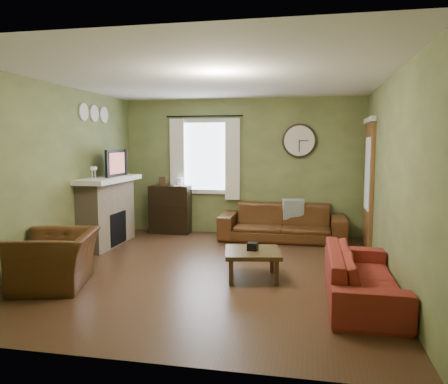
% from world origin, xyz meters
% --- Properties ---
extents(floor, '(4.60, 5.20, 0.00)m').
position_xyz_m(floor, '(0.00, 0.00, 0.00)').
color(floor, '#432A1A').
rests_on(floor, ground).
extents(ceiling, '(4.60, 5.20, 0.00)m').
position_xyz_m(ceiling, '(0.00, 0.00, 2.60)').
color(ceiling, white).
rests_on(ceiling, ground).
extents(wall_left, '(0.00, 5.20, 2.60)m').
position_xyz_m(wall_left, '(-2.30, 0.00, 1.30)').
color(wall_left, olive).
rests_on(wall_left, ground).
extents(wall_right, '(0.00, 5.20, 2.60)m').
position_xyz_m(wall_right, '(2.30, 0.00, 1.30)').
color(wall_right, olive).
rests_on(wall_right, ground).
extents(wall_back, '(4.60, 0.00, 2.60)m').
position_xyz_m(wall_back, '(0.00, 2.60, 1.30)').
color(wall_back, olive).
rests_on(wall_back, ground).
extents(wall_front, '(4.60, 0.00, 2.60)m').
position_xyz_m(wall_front, '(0.00, -2.60, 1.30)').
color(wall_front, olive).
rests_on(wall_front, ground).
extents(fireplace, '(0.40, 1.40, 1.10)m').
position_xyz_m(fireplace, '(-2.10, 1.15, 0.55)').
color(fireplace, tan).
rests_on(fireplace, floor).
extents(firebox, '(0.04, 0.60, 0.55)m').
position_xyz_m(firebox, '(-1.91, 1.15, 0.30)').
color(firebox, black).
rests_on(firebox, fireplace).
extents(mantel, '(0.58, 1.60, 0.08)m').
position_xyz_m(mantel, '(-2.07, 1.15, 1.14)').
color(mantel, white).
rests_on(mantel, fireplace).
extents(tv, '(0.08, 0.60, 0.35)m').
position_xyz_m(tv, '(-2.05, 1.30, 1.35)').
color(tv, black).
rests_on(tv, mantel).
extents(tv_screen, '(0.02, 0.62, 0.36)m').
position_xyz_m(tv_screen, '(-1.97, 1.30, 1.41)').
color(tv_screen, '#994C3F').
rests_on(tv_screen, mantel).
extents(medallion_left, '(0.28, 0.28, 0.03)m').
position_xyz_m(medallion_left, '(-2.28, 0.80, 2.25)').
color(medallion_left, white).
rests_on(medallion_left, wall_left).
extents(medallion_mid, '(0.28, 0.28, 0.03)m').
position_xyz_m(medallion_mid, '(-2.28, 1.15, 2.25)').
color(medallion_mid, white).
rests_on(medallion_mid, wall_left).
extents(medallion_right, '(0.28, 0.28, 0.03)m').
position_xyz_m(medallion_right, '(-2.28, 1.50, 2.25)').
color(medallion_right, white).
rests_on(medallion_right, wall_left).
extents(window_pane, '(1.00, 0.02, 1.30)m').
position_xyz_m(window_pane, '(-0.70, 2.58, 1.50)').
color(window_pane, silver).
rests_on(window_pane, wall_back).
extents(curtain_rod, '(0.03, 0.03, 1.50)m').
position_xyz_m(curtain_rod, '(-0.70, 2.48, 2.27)').
color(curtain_rod, black).
rests_on(curtain_rod, wall_back).
extents(curtain_left, '(0.28, 0.04, 1.55)m').
position_xyz_m(curtain_left, '(-1.25, 2.48, 1.45)').
color(curtain_left, white).
rests_on(curtain_left, wall_back).
extents(curtain_right, '(0.28, 0.04, 1.55)m').
position_xyz_m(curtain_right, '(-0.15, 2.48, 1.45)').
color(curtain_right, white).
rests_on(curtain_right, wall_back).
extents(wall_clock, '(0.64, 0.06, 0.64)m').
position_xyz_m(wall_clock, '(1.10, 2.55, 1.80)').
color(wall_clock, white).
rests_on(wall_clock, wall_back).
extents(door, '(0.05, 0.90, 2.10)m').
position_xyz_m(door, '(2.27, 1.85, 1.05)').
color(door, brown).
rests_on(door, floor).
extents(bookshelf, '(0.79, 0.33, 0.93)m').
position_xyz_m(bookshelf, '(-1.36, 2.35, 0.47)').
color(bookshelf, black).
rests_on(bookshelf, floor).
extents(book, '(0.22, 0.26, 0.02)m').
position_xyz_m(book, '(-1.25, 2.25, 0.96)').
color(book, '#41311B').
rests_on(book, bookshelf).
extents(sofa_brown, '(2.25, 0.88, 0.66)m').
position_xyz_m(sofa_brown, '(0.83, 2.14, 0.33)').
color(sofa_brown, '#422511').
rests_on(sofa_brown, floor).
extents(pillow_left, '(0.38, 0.17, 0.37)m').
position_xyz_m(pillow_left, '(1.02, 2.28, 0.55)').
color(pillow_left, '#8C9A9E').
rests_on(pillow_left, sofa_brown).
extents(pillow_right, '(0.37, 0.12, 0.36)m').
position_xyz_m(pillow_right, '(1.00, 2.33, 0.55)').
color(pillow_right, '#8C9A9E').
rests_on(pillow_right, sofa_brown).
extents(sofa_red, '(0.75, 1.92, 0.56)m').
position_xyz_m(sofa_red, '(1.91, -0.79, 0.28)').
color(sofa_red, maroon).
rests_on(sofa_red, floor).
extents(armchair, '(1.13, 1.22, 0.67)m').
position_xyz_m(armchair, '(-1.71, -1.01, 0.33)').
color(armchair, '#422511').
rests_on(armchair, floor).
extents(coffee_table, '(0.81, 0.81, 0.37)m').
position_xyz_m(coffee_table, '(0.60, -0.24, 0.19)').
color(coffee_table, '#41311B').
rests_on(coffee_table, floor).
extents(tissue_box, '(0.14, 0.14, 0.10)m').
position_xyz_m(tissue_box, '(0.60, -0.24, 0.40)').
color(tissue_box, black).
rests_on(tissue_box, coffee_table).
extents(wine_glass_a, '(0.07, 0.07, 0.21)m').
position_xyz_m(wine_glass_a, '(-2.05, 0.58, 1.28)').
color(wine_glass_a, white).
rests_on(wine_glass_a, mantel).
extents(wine_glass_b, '(0.07, 0.07, 0.20)m').
position_xyz_m(wine_glass_b, '(-2.05, 0.68, 1.28)').
color(wine_glass_b, white).
rests_on(wine_glass_b, mantel).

